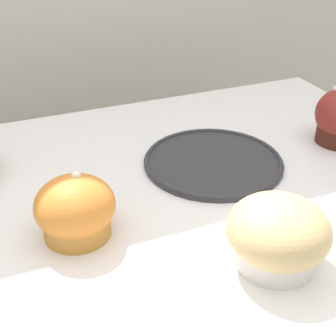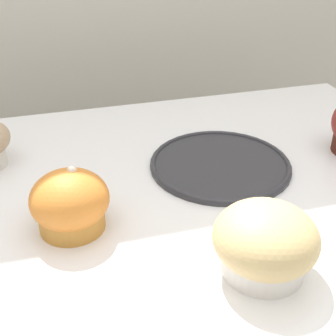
{
  "view_description": "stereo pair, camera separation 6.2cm",
  "coord_description": "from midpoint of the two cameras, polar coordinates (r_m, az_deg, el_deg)",
  "views": [
    {
      "loc": [
        -0.15,
        -0.5,
        1.24
      ],
      "look_at": [
        0.05,
        -0.01,
        0.93
      ],
      "focal_mm": 50.0,
      "sensor_mm": 36.0,
      "label": 1
    },
    {
      "loc": [
        -0.09,
        -0.52,
        1.24
      ],
      "look_at": [
        0.05,
        -0.01,
        0.93
      ],
      "focal_mm": 50.0,
      "sensor_mm": 36.0,
      "label": 2
    }
  ],
  "objects": [
    {
      "name": "muffin_back_right",
      "position": [
        0.52,
        9.92,
        -8.15
      ],
      "size": [
        0.11,
        0.11,
        0.08
      ],
      "color": "white",
      "rests_on": "display_counter"
    },
    {
      "name": "serving_plate",
      "position": [
        0.71,
        3.09,
        0.78
      ],
      "size": [
        0.21,
        0.21,
        0.01
      ],
      "color": "#2D2D33",
      "rests_on": "display_counter"
    },
    {
      "name": "muffin_front_left",
      "position": [
        0.57,
        -14.3,
        -5.06
      ],
      "size": [
        0.1,
        0.1,
        0.08
      ],
      "color": "#C98637",
      "rests_on": "display_counter"
    },
    {
      "name": "wall_back",
      "position": [
        1.17,
        -15.63,
        12.66
      ],
      "size": [
        3.2,
        0.1,
        1.8
      ],
      "primitive_type": "cube",
      "color": "beige",
      "rests_on": "ground"
    }
  ]
}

